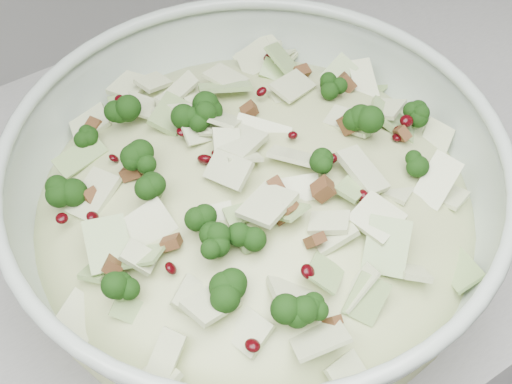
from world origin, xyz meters
TOP-DOWN VIEW (x-y plane):
  - mixing_bowl at (-0.63, 1.60)m, footprint 0.46×0.46m
  - salad at (-0.63, 1.60)m, footprint 0.41×0.41m

SIDE VIEW (x-z plane):
  - mixing_bowl at x=-0.63m, z-range 0.90..1.06m
  - salad at x=-0.63m, z-range 0.93..1.09m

